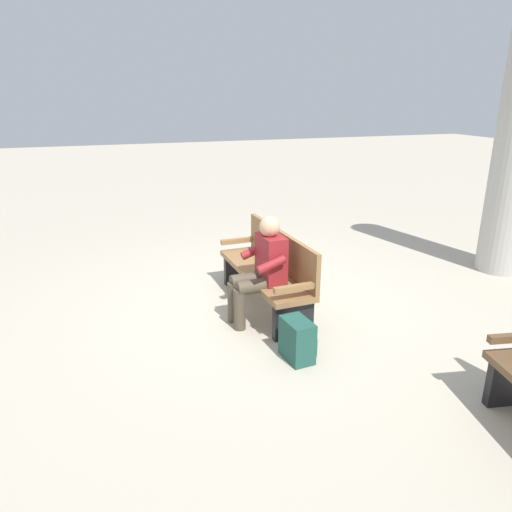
{
  "coord_description": "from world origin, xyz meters",
  "views": [
    {
      "loc": [
        -4.81,
        1.77,
        2.38
      ],
      "look_at": [
        -0.17,
        0.15,
        0.7
      ],
      "focal_mm": 33.39,
      "sensor_mm": 36.0,
      "label": 1
    }
  ],
  "objects": [
    {
      "name": "person_seated",
      "position": [
        -0.34,
        0.15,
        0.63
      ],
      "size": [
        0.58,
        0.58,
        1.18
      ],
      "rotation": [
        0.0,
        0.0,
        0.04
      ],
      "color": "maroon",
      "rests_on": "ground"
    },
    {
      "name": "backpack",
      "position": [
        -1.2,
        0.1,
        0.2
      ],
      "size": [
        0.37,
        0.28,
        0.4
      ],
      "rotation": [
        0.0,
        0.0,
        3.23
      ],
      "color": "#1E4C42",
      "rests_on": "ground"
    },
    {
      "name": "ground_plane",
      "position": [
        0.0,
        0.0,
        0.0
      ],
      "size": [
        40.0,
        40.0,
        0.0
      ],
      "primitive_type": "plane",
      "color": "#B7AD99"
    },
    {
      "name": "bench_near",
      "position": [
        0.0,
        -0.07,
        0.46
      ],
      "size": [
        1.82,
        0.55,
        0.9
      ],
      "rotation": [
        0.0,
        0.0,
        0.04
      ],
      "color": "olive",
      "rests_on": "ground"
    }
  ]
}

